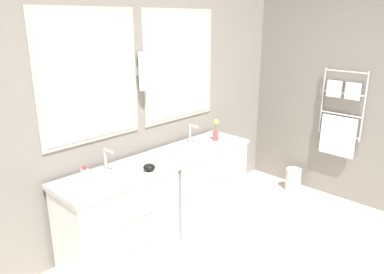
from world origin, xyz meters
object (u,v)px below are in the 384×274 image
vanity_right (202,182)px  flower_vase (216,131)px  amenity_bowl (149,167)px  vanity_left (120,218)px  waste_bin (293,179)px  toiletry_bottle (85,179)px

vanity_right → flower_vase: bearing=6.2°
amenity_bowl → vanity_right: bearing=7.5°
vanity_left → flower_vase: bearing=1.2°
amenity_bowl → flower_vase: 1.03m
vanity_right → waste_bin: bearing=-16.4°
toiletry_bottle → amenity_bowl: (0.57, -0.05, -0.06)m
vanity_left → vanity_right: same height
amenity_bowl → waste_bin: amenity_bowl is taller
toiletry_bottle → waste_bin: (2.61, -0.32, -0.74)m
toiletry_bottle → vanity_right: bearing=2.2°
vanity_right → toiletry_bottle: toiletry_bottle is taller
amenity_bowl → toiletry_bottle: bearing=174.9°
vanity_left → amenity_bowl: amenity_bowl is taller
vanity_right → flower_vase: flower_vase is taller
flower_vase → vanity_left: bearing=-178.8°
vanity_right → flower_vase: size_ratio=4.46×
toiletry_bottle → amenity_bowl: bearing=-5.1°
waste_bin → flower_vase: bearing=158.6°
amenity_bowl → waste_bin: size_ratio=0.38×
vanity_left → flower_vase: size_ratio=4.46×
toiletry_bottle → waste_bin: size_ratio=0.72×
vanity_right → toiletry_bottle: 1.43m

